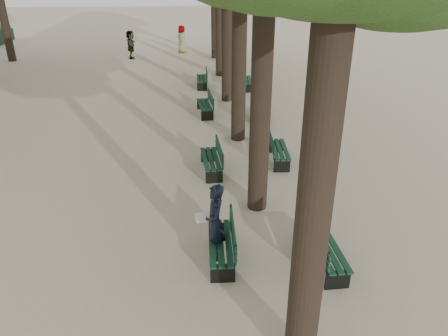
{
  "coord_description": "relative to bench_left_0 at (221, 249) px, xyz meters",
  "views": [
    {
      "loc": [
        -0.16,
        -7.19,
        6.1
      ],
      "look_at": [
        0.6,
        3.0,
        1.2
      ],
      "focal_mm": 35.0,
      "sensor_mm": 36.0,
      "label": 1
    }
  ],
  "objects": [
    {
      "name": "pedestrian_e",
      "position": [
        -4.54,
        22.41,
        0.65
      ],
      "size": [
        0.54,
        1.73,
        1.84
      ],
      "primitive_type": "imported",
      "rotation": [
        0.0,
        0.0,
        1.68
      ],
      "color": "#262628",
      "rests_on": "ground"
    },
    {
      "name": "bench_right_2",
      "position": [
        2.27,
        9.26,
        0.0
      ],
      "size": [
        0.61,
        1.81,
        0.92
      ],
      "color": "black",
      "rests_on": "ground"
    },
    {
      "name": "man_with_map",
      "position": [
        -0.12,
        0.12,
        0.64
      ],
      "size": [
        0.62,
        0.73,
        1.81
      ],
      "color": "black",
      "rests_on": "ground"
    },
    {
      "name": "bench_left_1",
      "position": [
        -0.0,
        4.49,
        0.0
      ],
      "size": [
        0.68,
        1.83,
        0.92
      ],
      "color": "black",
      "rests_on": "ground"
    },
    {
      "name": "pedestrian_d",
      "position": [
        -1.13,
        24.28,
        0.67
      ],
      "size": [
        0.68,
        0.99,
        1.88
      ],
      "primitive_type": "imported",
      "rotation": [
        0.0,
        0.0,
        4.35
      ],
      "color": "#262628",
      "rests_on": "ground"
    },
    {
      "name": "pedestrian_c",
      "position": [
        1.85,
        19.88,
        0.51
      ],
      "size": [
        0.81,
        0.91,
        1.56
      ],
      "primitive_type": "imported",
      "rotation": [
        0.0,
        0.0,
        4.04
      ],
      "color": "#262628",
      "rests_on": "ground"
    },
    {
      "name": "bench_left_3",
      "position": [
        0.0,
        14.74,
        0.0
      ],
      "size": [
        0.59,
        1.81,
        0.92
      ],
      "color": "black",
      "rests_on": "ground"
    },
    {
      "name": "bench_right_3",
      "position": [
        2.27,
        14.25,
        0.0
      ],
      "size": [
        0.74,
        1.85,
        0.92
      ],
      "color": "black",
      "rests_on": "ground"
    },
    {
      "name": "bench_right_0",
      "position": [
        2.27,
        -0.37,
        0.0
      ],
      "size": [
        0.64,
        1.82,
        0.92
      ],
      "color": "black",
      "rests_on": "ground"
    },
    {
      "name": "bench_left_2",
      "position": [
        -0.0,
        10.16,
        0.0
      ],
      "size": [
        0.73,
        1.84,
        0.92
      ],
      "color": "black",
      "rests_on": "ground"
    },
    {
      "name": "bench_right_1",
      "position": [
        2.27,
        5.07,
        0.0
      ],
      "size": [
        0.67,
        1.83,
        0.92
      ],
      "color": "black",
      "rests_on": "ground"
    },
    {
      "name": "ground",
      "position": [
        -0.37,
        -0.77,
        -0.27
      ],
      "size": [
        120.0,
        120.0,
        0.0
      ],
      "primitive_type": "plane",
      "color": "#C5B095",
      "rests_on": "ground"
    },
    {
      "name": "bench_left_0",
      "position": [
        0.0,
        0.0,
        0.0
      ],
      "size": [
        0.62,
        1.81,
        0.92
      ],
      "color": "black",
      "rests_on": "ground"
    }
  ]
}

